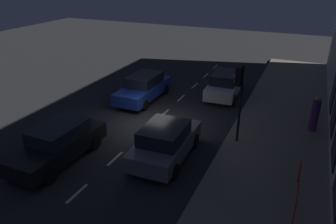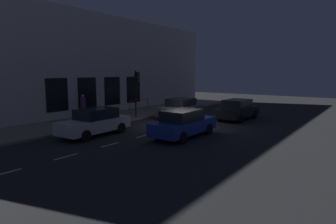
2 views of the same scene
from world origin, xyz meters
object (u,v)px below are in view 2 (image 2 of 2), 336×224
(parked_car_0, at_px, (95,122))
(parked_car_1, at_px, (238,110))
(parked_car_3, at_px, (180,108))
(traffic_light, at_px, (137,83))
(parked_car_2, at_px, (184,123))
(pedestrian_0, at_px, (83,107))

(parked_car_0, bearing_deg, parked_car_1, -115.97)
(parked_car_0, bearing_deg, parked_car_3, -95.21)
(traffic_light, distance_m, parked_car_2, 7.49)
(parked_car_1, bearing_deg, parked_car_3, -153.49)
(traffic_light, relative_size, parked_car_3, 0.85)
(parked_car_2, bearing_deg, parked_car_1, 89.67)
(parked_car_2, bearing_deg, pedestrian_0, 176.64)
(parked_car_0, xyz_separation_m, pedestrian_0, (5.33, -3.30, 0.20))
(traffic_light, bearing_deg, parked_car_0, 108.71)
(parked_car_0, relative_size, parked_car_3, 1.04)
(traffic_light, height_order, parked_car_0, traffic_light)
(parked_car_3, bearing_deg, pedestrian_0, 39.70)
(parked_car_1, xyz_separation_m, pedestrian_0, (9.87, 7.02, 0.20))
(pedestrian_0, bearing_deg, parked_car_1, 46.77)
(parked_car_1, height_order, parked_car_2, same)
(traffic_light, relative_size, parked_car_0, 0.82)
(traffic_light, xyz_separation_m, parked_car_1, (-6.54, -4.43, -2.03))
(parked_car_0, distance_m, parked_car_1, 11.28)
(parked_car_1, bearing_deg, traffic_light, -144.84)
(parked_car_2, height_order, parked_car_3, same)
(parked_car_3, xyz_separation_m, pedestrian_0, (5.76, 5.07, 0.20))
(parked_car_1, distance_m, pedestrian_0, 12.12)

